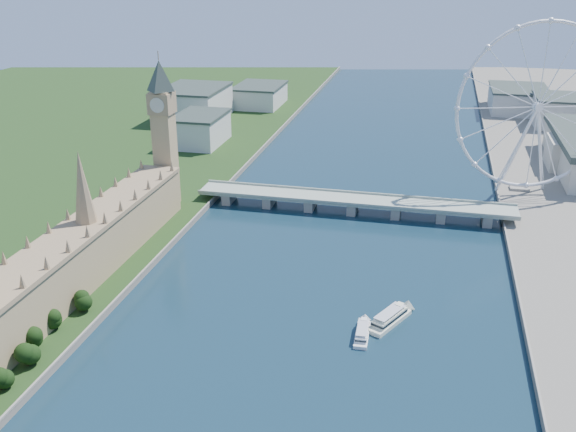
% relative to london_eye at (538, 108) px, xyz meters
% --- Properties ---
extents(parliament_range, '(24.00, 200.00, 70.00)m').
position_rel_london_eye_xyz_m(parliament_range, '(-247.98, -185.08, -49.04)').
color(parliament_range, tan).
rests_on(parliament_range, ground).
extents(big_ben, '(20.02, 20.02, 110.00)m').
position_rel_london_eye_xyz_m(big_ben, '(-247.98, -77.08, -0.95)').
color(big_ben, tan).
rests_on(big_ben, ground).
extents(westminster_bridge, '(220.00, 22.00, 9.50)m').
position_rel_london_eye_xyz_m(westminster_bridge, '(-119.98, -55.08, -60.89)').
color(westminster_bridge, gray).
rests_on(westminster_bridge, ground).
extents(london_eye, '(113.60, 39.12, 124.30)m').
position_rel_london_eye_xyz_m(london_eye, '(0.00, 0.00, 0.00)').
color(london_eye, silver).
rests_on(london_eye, ground).
extents(city_skyline, '(505.00, 280.00, 32.00)m').
position_rel_london_eye_xyz_m(city_skyline, '(-80.75, 205.00, -50.56)').
color(city_skyline, beige).
rests_on(city_skyline, ground).
extents(tour_boat_near, '(7.37, 26.13, 5.69)m').
position_rel_london_eye_xyz_m(tour_boat_near, '(-94.28, -211.70, -67.52)').
color(tour_boat_near, white).
rests_on(tour_boat_near, ground).
extents(tour_boat_far, '(21.93, 32.44, 7.14)m').
position_rel_london_eye_xyz_m(tour_boat_far, '(-82.79, -197.16, -67.52)').
color(tour_boat_far, silver).
rests_on(tour_boat_far, ground).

